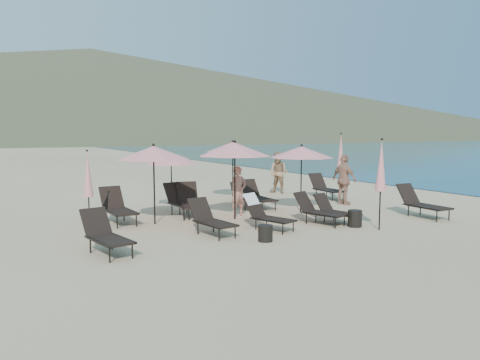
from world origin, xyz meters
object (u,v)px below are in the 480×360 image
umbrella_open_1 (235,149)px  beachgoer_c (344,180)px  lounger_11 (325,187)px  umbrella_open_3 (171,159)px  lounger_8 (189,201)px  lounger_6 (117,207)px  beachgoer_a (239,191)px  umbrella_open_2 (301,152)px  lounger_10 (257,195)px  lounger_9 (244,196)px  side_table_1 (355,218)px  umbrella_open_4 (233,147)px  lounger_5 (421,202)px  umbrella_closed_0 (381,166)px  umbrella_closed_1 (341,153)px  lounger_0 (106,234)px  lounger_2 (265,213)px  umbrella_open_0 (154,153)px  lounger_1 (211,219)px  lounger_4 (335,210)px  lounger_3 (318,210)px  side_table_0 (265,233)px  lounger_7 (183,201)px  umbrella_closed_2 (88,175)px  beachgoer_b (279,173)px

umbrella_open_1 → beachgoer_c: (5.08, 0.53, -1.27)m
lounger_11 → umbrella_open_3: size_ratio=0.87×
lounger_8 → beachgoer_c: (6.07, -0.80, 0.46)m
lounger_6 → beachgoer_a: bearing=-15.3°
umbrella_open_2 → lounger_10: bearing=119.1°
lounger_9 → side_table_1: size_ratio=3.23×
umbrella_open_3 → umbrella_open_4: 3.37m
lounger_6 → lounger_8: lounger_8 is taller
lounger_5 → beachgoer_a: 6.01m
umbrella_closed_0 → umbrella_closed_1: 5.70m
lounger_0 → lounger_2: lounger_2 is taller
umbrella_open_4 → beachgoer_a: size_ratio=1.47×
lounger_8 → umbrella_open_0: umbrella_open_0 is taller
lounger_8 → lounger_10: bearing=19.8°
lounger_5 → lounger_8: bearing=150.0°
lounger_1 → lounger_11: 8.18m
side_table_1 → beachgoer_c: beachgoer_c is taller
lounger_4 → beachgoer_a: size_ratio=0.94×
lounger_9 → umbrella_open_3: umbrella_open_3 is taller
umbrella_open_2 → lounger_9: bearing=119.9°
lounger_4 → lounger_1: bearing=163.0°
umbrella_open_4 → lounger_9: bearing=-107.2°
lounger_3 → umbrella_open_0: (-4.32, 2.44, 1.73)m
umbrella_open_3 → side_table_0: 5.92m
lounger_6 → lounger_7: bearing=1.7°
umbrella_open_2 → umbrella_open_4: bearing=98.3°
umbrella_open_2 → umbrella_closed_1: bearing=25.4°
lounger_10 → lounger_7: bearing=-177.5°
umbrella_open_0 → umbrella_open_3: size_ratio=1.19×
umbrella_closed_2 → side_table_1: umbrella_closed_2 is taller
beachgoer_a → beachgoer_b: beachgoer_b is taller
beachgoer_a → lounger_10: bearing=31.4°
lounger_11 → umbrella_closed_0: umbrella_closed_0 is taller
lounger_7 → umbrella_open_0: 2.32m
lounger_1 → lounger_0: bearing=-176.8°
lounger_1 → umbrella_open_0: (-0.83, 2.15, 1.72)m
lounger_8 → umbrella_closed_1: size_ratio=0.72×
lounger_8 → beachgoer_b: beachgoer_b is taller
lounger_1 → umbrella_open_0: size_ratio=0.70×
lounger_1 → umbrella_open_4: umbrella_open_4 is taller
lounger_10 → umbrella_closed_1: umbrella_closed_1 is taller
lounger_7 → lounger_5: bearing=-38.2°
side_table_1 → beachgoer_a: beachgoer_a is taller
lounger_2 → lounger_11: (5.57, 3.98, -0.00)m
umbrella_open_1 → lounger_8: bearing=126.7°
umbrella_closed_0 → side_table_1: (-0.29, 0.67, -1.58)m
lounger_10 → umbrella_closed_0: umbrella_closed_0 is taller
lounger_6 → umbrella_open_4: 6.25m
umbrella_open_1 → beachgoer_a: size_ratio=1.53×
lounger_3 → lounger_11: 5.56m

